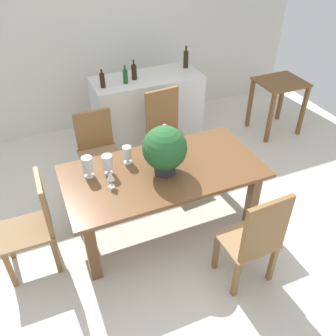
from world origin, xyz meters
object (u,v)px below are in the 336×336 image
dining_table (164,180)px  wine_bottle_clear (186,59)px  chair_near_right (256,238)px  flower_centerpiece (165,149)px  chair_far_right (165,128)px  side_table (279,94)px  chair_head_end (36,221)px  kitchen_counter (148,111)px  chair_far_left (98,147)px  wine_bottle_amber (134,72)px  crystal_vase_right (127,153)px  wine_bottle_dark (102,80)px  crystal_vase_left (107,163)px  wine_glass (111,177)px  crystal_vase_center_near (88,165)px  wine_bottle_green (125,76)px

dining_table → wine_bottle_clear: size_ratio=6.54×
chair_near_right → flower_centerpiece: size_ratio=2.19×
chair_far_right → flower_centerpiece: 1.18m
side_table → dining_table: bearing=-152.2°
chair_head_end → kitchen_counter: 2.37m
chair_far_left → flower_centerpiece: (0.44, -1.01, 0.49)m
flower_centerpiece → wine_bottle_amber: bearing=80.9°
dining_table → wine_bottle_amber: size_ratio=7.59×
crystal_vase_right → wine_bottle_dark: (0.12, 1.31, 0.22)m
flower_centerpiece → wine_bottle_amber: size_ratio=1.90×
crystal_vase_left → wine_glass: (-0.03, -0.20, -0.01)m
chair_head_end → wine_glass: bearing=86.3°
chair_head_end → wine_bottle_dark: (1.09, 1.56, 0.54)m
crystal_vase_left → wine_bottle_amber: size_ratio=0.80×
wine_bottle_amber → crystal_vase_center_near: bearing=-123.3°
chair_near_right → kitchen_counter: 2.63m
kitchen_counter → wine_bottle_green: (-0.31, -0.08, 0.59)m
chair_far_right → wine_bottle_dark: (-0.59, 0.58, 0.50)m
crystal_vase_left → kitchen_counter: 1.82m
chair_far_left → chair_far_right: chair_far_right is taller
dining_table → flower_centerpiece: 0.39m
chair_far_right → wine_glass: 1.44m
chair_far_right → side_table: bearing=2.7°
flower_centerpiece → wine_bottle_green: size_ratio=2.09×
wine_bottle_clear → kitchen_counter: bearing=-171.1°
chair_head_end → wine_bottle_clear: wine_bottle_clear is taller
kitchen_counter → wine_bottle_clear: 0.87m
chair_near_right → wine_bottle_dark: 2.65m
dining_table → side_table: bearing=27.8°
chair_far_left → chair_far_right: (0.86, 0.00, 0.05)m
kitchen_counter → wine_bottle_clear: (0.61, 0.10, 0.62)m
chair_far_right → flower_centerpiece: bearing=-117.1°
wine_bottle_clear → wine_bottle_amber: wine_bottle_clear is taller
crystal_vase_left → wine_bottle_dark: (0.34, 1.41, 0.20)m
wine_bottle_dark → wine_bottle_green: wine_bottle_green is taller
kitchen_counter → wine_bottle_green: 0.67m
chair_head_end → chair_far_right: (1.68, 0.98, 0.04)m
chair_near_right → wine_bottle_dark: wine_bottle_dark is taller
wine_bottle_dark → flower_centerpiece: bearing=-84.0°
chair_head_end → wine_glass: chair_head_end is taller
flower_centerpiece → crystal_vase_right: size_ratio=2.58×
flower_centerpiece → crystal_vase_right: flower_centerpiece is taller
wine_bottle_clear → side_table: (1.25, -0.53, -0.51)m
chair_far_left → crystal_vase_right: 0.82m
flower_centerpiece → crystal_vase_center_near: 0.74m
wine_bottle_green → crystal_vase_left: bearing=-114.3°
crystal_vase_right → wine_bottle_clear: (1.34, 1.50, 0.25)m
crystal_vase_center_near → kitchen_counter: (1.13, 1.47, -0.39)m
crystal_vase_left → chair_head_end: bearing=-168.2°
chair_head_end → kitchen_counter: (1.69, 1.65, -0.05)m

